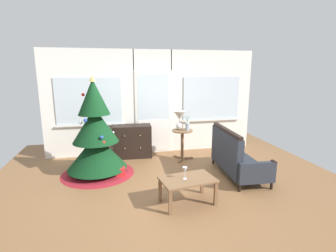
{
  "coord_description": "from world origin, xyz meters",
  "views": [
    {
      "loc": [
        -0.99,
        -4.23,
        2.07
      ],
      "look_at": [
        0.05,
        0.55,
        1.0
      ],
      "focal_mm": 27.54,
      "sensor_mm": 36.0,
      "label": 1
    }
  ],
  "objects_px": {
    "gift_box": "(120,172)",
    "coffee_table": "(188,182)",
    "flower_vase": "(187,126)",
    "wine_glass": "(185,170)",
    "settee_sofa": "(235,157)",
    "side_table": "(182,139)",
    "dresser_cabinet": "(132,141)",
    "christmas_tree": "(96,139)",
    "table_lamp": "(180,118)"
  },
  "relations": [
    {
      "from": "settee_sofa",
      "to": "side_table",
      "type": "distance_m",
      "value": 1.37
    },
    {
      "from": "side_table",
      "to": "table_lamp",
      "type": "height_order",
      "value": "table_lamp"
    },
    {
      "from": "side_table",
      "to": "table_lamp",
      "type": "bearing_deg",
      "value": 146.31
    },
    {
      "from": "dresser_cabinet",
      "to": "coffee_table",
      "type": "relative_size",
      "value": 1.01
    },
    {
      "from": "coffee_table",
      "to": "wine_glass",
      "type": "height_order",
      "value": "wine_glass"
    },
    {
      "from": "dresser_cabinet",
      "to": "settee_sofa",
      "type": "height_order",
      "value": "settee_sofa"
    },
    {
      "from": "side_table",
      "to": "coffee_table",
      "type": "distance_m",
      "value": 2.05
    },
    {
      "from": "dresser_cabinet",
      "to": "flower_vase",
      "type": "height_order",
      "value": "flower_vase"
    },
    {
      "from": "flower_vase",
      "to": "coffee_table",
      "type": "bearing_deg",
      "value": -106.12
    },
    {
      "from": "dresser_cabinet",
      "to": "wine_glass",
      "type": "xyz_separation_m",
      "value": [
        0.62,
        -2.43,
        0.17
      ]
    },
    {
      "from": "christmas_tree",
      "to": "table_lamp",
      "type": "distance_m",
      "value": 1.93
    },
    {
      "from": "flower_vase",
      "to": "side_table",
      "type": "bearing_deg",
      "value": 149.04
    },
    {
      "from": "flower_vase",
      "to": "wine_glass",
      "type": "xyz_separation_m",
      "value": [
        -0.61,
        -1.94,
        -0.27
      ]
    },
    {
      "from": "side_table",
      "to": "flower_vase",
      "type": "bearing_deg",
      "value": -30.96
    },
    {
      "from": "coffee_table",
      "to": "gift_box",
      "type": "relative_size",
      "value": 4.97
    },
    {
      "from": "table_lamp",
      "to": "side_table",
      "type": "bearing_deg",
      "value": -33.69
    },
    {
      "from": "dresser_cabinet",
      "to": "gift_box",
      "type": "distance_m",
      "value": 1.23
    },
    {
      "from": "christmas_tree",
      "to": "table_lamp",
      "type": "xyz_separation_m",
      "value": [
        1.84,
        0.51,
        0.27
      ]
    },
    {
      "from": "settee_sofa",
      "to": "table_lamp",
      "type": "height_order",
      "value": "table_lamp"
    },
    {
      "from": "flower_vase",
      "to": "dresser_cabinet",
      "type": "bearing_deg",
      "value": 158.07
    },
    {
      "from": "settee_sofa",
      "to": "table_lamp",
      "type": "relative_size",
      "value": 3.52
    },
    {
      "from": "gift_box",
      "to": "wine_glass",
      "type": "bearing_deg",
      "value": -53.54
    },
    {
      "from": "christmas_tree",
      "to": "table_lamp",
      "type": "height_order",
      "value": "christmas_tree"
    },
    {
      "from": "coffee_table",
      "to": "settee_sofa",
      "type": "bearing_deg",
      "value": 35.1
    },
    {
      "from": "settee_sofa",
      "to": "gift_box",
      "type": "xyz_separation_m",
      "value": [
        -2.23,
        0.42,
        -0.28
      ]
    },
    {
      "from": "side_table",
      "to": "gift_box",
      "type": "bearing_deg",
      "value": -153.98
    },
    {
      "from": "table_lamp",
      "to": "flower_vase",
      "type": "distance_m",
      "value": 0.25
    },
    {
      "from": "christmas_tree",
      "to": "coffee_table",
      "type": "distance_m",
      "value": 2.13
    },
    {
      "from": "coffee_table",
      "to": "gift_box",
      "type": "distance_m",
      "value": 1.64
    },
    {
      "from": "wine_glass",
      "to": "gift_box",
      "type": "distance_m",
      "value": 1.67
    },
    {
      "from": "christmas_tree",
      "to": "gift_box",
      "type": "bearing_deg",
      "value": -29.07
    },
    {
      "from": "table_lamp",
      "to": "dresser_cabinet",
      "type": "bearing_deg",
      "value": 159.73
    },
    {
      "from": "gift_box",
      "to": "coffee_table",
      "type": "bearing_deg",
      "value": -51.89
    },
    {
      "from": "side_table",
      "to": "table_lamp",
      "type": "distance_m",
      "value": 0.5
    },
    {
      "from": "table_lamp",
      "to": "wine_glass",
      "type": "relative_size",
      "value": 2.26
    },
    {
      "from": "dresser_cabinet",
      "to": "settee_sofa",
      "type": "bearing_deg",
      "value": -39.57
    },
    {
      "from": "dresser_cabinet",
      "to": "gift_box",
      "type": "bearing_deg",
      "value": -106.19
    },
    {
      "from": "settee_sofa",
      "to": "side_table",
      "type": "height_order",
      "value": "settee_sofa"
    },
    {
      "from": "settee_sofa",
      "to": "dresser_cabinet",
      "type": "bearing_deg",
      "value": 140.43
    },
    {
      "from": "christmas_tree",
      "to": "dresser_cabinet",
      "type": "height_order",
      "value": "christmas_tree"
    },
    {
      "from": "dresser_cabinet",
      "to": "flower_vase",
      "type": "xyz_separation_m",
      "value": [
        1.23,
        -0.49,
        0.43
      ]
    },
    {
      "from": "table_lamp",
      "to": "wine_glass",
      "type": "bearing_deg",
      "value": -102.41
    },
    {
      "from": "wine_glass",
      "to": "flower_vase",
      "type": "bearing_deg",
      "value": 72.58
    },
    {
      "from": "side_table",
      "to": "flower_vase",
      "type": "height_order",
      "value": "flower_vase"
    },
    {
      "from": "flower_vase",
      "to": "coffee_table",
      "type": "xyz_separation_m",
      "value": [
        -0.56,
        -1.93,
        -0.47
      ]
    },
    {
      "from": "christmas_tree",
      "to": "flower_vase",
      "type": "xyz_separation_m",
      "value": [
        2.0,
        0.41,
        0.1
      ]
    },
    {
      "from": "wine_glass",
      "to": "table_lamp",
      "type": "bearing_deg",
      "value": 77.59
    },
    {
      "from": "dresser_cabinet",
      "to": "table_lamp",
      "type": "relative_size",
      "value": 2.09
    },
    {
      "from": "dresser_cabinet",
      "to": "settee_sofa",
      "type": "xyz_separation_m",
      "value": [
        1.89,
        -1.56,
        -0.01
      ]
    },
    {
      "from": "side_table",
      "to": "wine_glass",
      "type": "bearing_deg",
      "value": -104.27
    }
  ]
}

